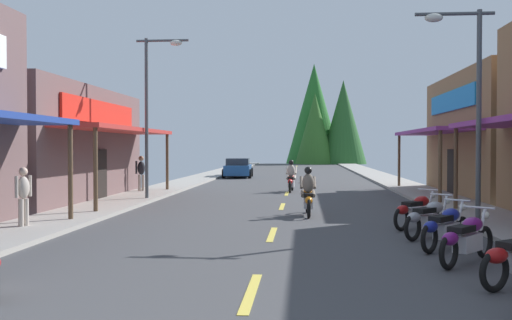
% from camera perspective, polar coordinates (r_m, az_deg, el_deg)
% --- Properties ---
extents(ground, '(10.36, 93.63, 0.10)m').
position_cam_1_polar(ground, '(31.81, 3.29, -2.78)').
color(ground, '#424244').
extents(sidewalk_left, '(2.32, 93.63, 0.12)m').
position_cam_1_polar(sidewalk_left, '(32.58, -7.93, -2.50)').
color(sidewalk_left, '#9E9991').
rests_on(sidewalk_left, ground).
extents(sidewalk_right, '(2.32, 93.63, 0.12)m').
position_cam_1_polar(sidewalk_right, '(32.27, 14.63, -2.56)').
color(sidewalk_right, '#9E9991').
rests_on(sidewalk_right, ground).
extents(centerline_dashes, '(0.16, 68.45, 0.01)m').
position_cam_1_polar(centerline_dashes, '(35.18, 3.43, -2.30)').
color(centerline_dashes, '#E0C64C').
rests_on(centerline_dashes, ground).
extents(storefront_left_far, '(9.92, 11.35, 4.63)m').
position_cam_1_polar(storefront_left_far, '(26.07, -23.43, 1.45)').
color(storefront_left_far, brown).
rests_on(storefront_left_far, ground).
extents(streetlamp_left, '(2.14, 0.30, 6.60)m').
position_cam_1_polar(streetlamp_left, '(23.92, -10.02, 6.23)').
color(streetlamp_left, '#474C51').
rests_on(streetlamp_left, ground).
extents(streetlamp_right, '(2.14, 0.30, 5.95)m').
position_cam_1_polar(streetlamp_right, '(17.02, 20.04, 6.99)').
color(streetlamp_right, '#474C51').
rests_on(streetlamp_right, ground).
extents(motorcycle_parked_right_3, '(1.45, 1.70, 1.04)m').
position_cam_1_polar(motorcycle_parked_right_3, '(11.52, 20.08, -7.24)').
color(motorcycle_parked_right_3, black).
rests_on(motorcycle_parked_right_3, ground).
extents(motorcycle_parked_right_4, '(1.44, 1.71, 1.04)m').
position_cam_1_polar(motorcycle_parked_right_4, '(13.02, 18.21, -6.25)').
color(motorcycle_parked_right_4, black).
rests_on(motorcycle_parked_right_4, ground).
extents(motorcycle_parked_right_5, '(1.54, 1.63, 1.04)m').
position_cam_1_polar(motorcycle_parked_right_5, '(14.53, 16.74, -5.47)').
color(motorcycle_parked_right_5, black).
rests_on(motorcycle_parked_right_5, ground).
extents(motorcycle_parked_right_6, '(1.54, 1.63, 1.04)m').
position_cam_1_polar(motorcycle_parked_right_6, '(16.14, 15.57, -4.80)').
color(motorcycle_parked_right_6, black).
rests_on(motorcycle_parked_right_6, ground).
extents(rider_cruising_lead, '(0.60, 2.14, 1.57)m').
position_cam_1_polar(rider_cruising_lead, '(18.49, 5.15, -3.48)').
color(rider_cruising_lead, black).
rests_on(rider_cruising_lead, ground).
extents(rider_cruising_trailing, '(0.60, 2.14, 1.57)m').
position_cam_1_polar(rider_cruising_trailing, '(28.37, 3.49, -1.84)').
color(rider_cruising_trailing, black).
rests_on(rider_cruising_trailing, ground).
extents(pedestrian_by_shop, '(0.35, 0.55, 1.66)m').
position_cam_1_polar(pedestrian_by_shop, '(16.30, -21.96, -3.12)').
color(pedestrian_by_shop, '#B2A599').
rests_on(pedestrian_by_shop, ground).
extents(pedestrian_browsing, '(0.47, 0.42, 1.78)m').
position_cam_1_polar(pedestrian_browsing, '(27.87, -11.25, -1.12)').
color(pedestrian_browsing, '#B2A599').
rests_on(pedestrian_browsing, ground).
extents(parked_car_curbside, '(2.23, 4.38, 1.40)m').
position_cam_1_polar(parked_car_curbside, '(42.13, -1.78, -0.79)').
color(parked_car_curbside, '#1E4C8C').
rests_on(parked_car_curbside, ground).
extents(treeline_backdrop, '(10.82, 9.56, 13.73)m').
position_cam_1_polar(treeline_backdrop, '(79.21, 6.33, 3.95)').
color(treeline_backdrop, '#255623').
rests_on(treeline_backdrop, ground).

